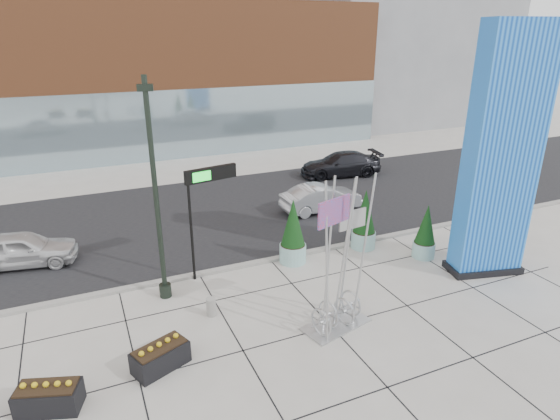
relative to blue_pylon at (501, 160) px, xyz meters
name	(u,v)px	position (x,y,z in m)	size (l,w,h in m)	color
ground	(290,317)	(-8.36, 0.11, -4.49)	(160.00, 160.00, 0.00)	#9E9991
street_asphalt	(208,215)	(-8.36, 10.11, -4.48)	(80.00, 12.00, 0.02)	black
curb_edge	(248,264)	(-8.36, 4.11, -4.43)	(80.00, 0.30, 0.12)	gray
tower_podium	(158,77)	(-7.36, 27.11, 1.01)	(34.00, 10.00, 11.00)	brown
tower_glass_front	(174,125)	(-7.36, 22.31, -1.99)	(34.00, 0.60, 5.00)	#8CA5B2
building_grey_parking	(386,30)	(17.64, 32.11, 4.51)	(20.00, 18.00, 18.00)	slate
blue_pylon	(501,160)	(0.00, 0.00, 0.00)	(3.00, 1.87, 9.30)	#0B40B1
lamp_post	(158,215)	(-11.85, 3.11, -1.36)	(0.51, 0.42, 7.65)	black
public_art_sculpture	(338,290)	(-7.18, -0.90, -3.18)	(2.40, 1.59, 5.01)	#BABCBF
concrete_bollard	(211,307)	(-10.69, 1.29, -4.18)	(0.32, 0.32, 0.63)	gray
overhead_street_sign	(208,185)	(-9.87, 3.90, -0.82)	(2.01, 0.56, 4.28)	black
round_planter_east	(426,233)	(-1.36, 1.91, -3.39)	(0.93, 0.93, 2.32)	#8FC1BF
round_planter_mid	(364,221)	(-3.16, 3.71, -3.24)	(1.06, 1.06, 2.64)	#8FC1BF
round_planter_west	(293,233)	(-6.56, 3.71, -3.20)	(1.09, 1.09, 2.72)	#8FC1BF
box_planter_north	(160,356)	(-12.70, -0.65, -4.10)	(1.71, 1.29, 0.84)	black
box_planter_south	(49,396)	(-15.53, -1.09, -4.11)	(1.68, 1.21, 0.83)	black
car_white_west	(22,249)	(-16.60, 7.80, -3.79)	(1.65, 4.11, 1.40)	silver
car_silver_mid	(321,198)	(-2.72, 8.35, -3.79)	(1.49, 4.27, 1.41)	#B0B2B8
car_dark_east	(340,164)	(1.51, 13.52, -3.73)	(2.13, 5.24, 1.52)	black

